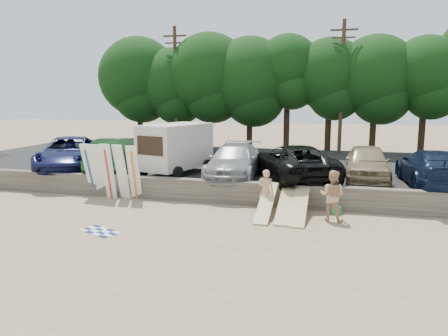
{
  "coord_description": "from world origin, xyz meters",
  "views": [
    {
      "loc": [
        1.85,
        -15.13,
        4.68
      ],
      "look_at": [
        -2.87,
        3.0,
        1.56
      ],
      "focal_mm": 35.0,
      "sensor_mm": 36.0,
      "label": 1
    }
  ],
  "objects": [
    {
      "name": "utility_poles",
      "position": [
        2.0,
        16.0,
        5.43
      ],
      "size": [
        25.8,
        0.26,
        9.0
      ],
      "color": "#473321",
      "rests_on": "parking_lot"
    },
    {
      "name": "car_4",
      "position": [
        3.27,
        6.37,
        1.54
      ],
      "size": [
        2.04,
        4.95,
        1.68
      ],
      "primitive_type": "imported",
      "rotation": [
        0.0,
        0.0,
        -0.01
      ],
      "color": "tan",
      "rests_on": "parking_lot"
    },
    {
      "name": "box_trailer",
      "position": [
        -6.1,
        5.62,
        2.13
      ],
      "size": [
        3.1,
        4.4,
        2.56
      ],
      "rotation": [
        0.0,
        0.0,
        -0.27
      ],
      "color": "beige",
      "rests_on": "parking_lot"
    },
    {
      "name": "surfboard_low_1",
      "position": [
        0.0,
        1.54,
        0.48
      ],
      "size": [
        0.56,
        2.88,
        0.97
      ],
      "primitive_type": "cube",
      "rotation": [
        0.3,
        0.0,
        0.0
      ],
      "color": "#D1BF83",
      "rests_on": "ground"
    },
    {
      "name": "ground",
      "position": [
        0.0,
        0.0,
        0.0
      ],
      "size": [
        120.0,
        120.0,
        0.0
      ],
      "primitive_type": "plane",
      "color": "tan",
      "rests_on": "ground"
    },
    {
      "name": "surfboard_upright_4",
      "position": [
        -6.9,
        2.48,
        1.26
      ],
      "size": [
        0.59,
        0.8,
        2.52
      ],
      "primitive_type": "cube",
      "rotation": [
        0.27,
        0.0,
        0.13
      ],
      "color": "white",
      "rests_on": "ground"
    },
    {
      "name": "car_0",
      "position": [
        -12.25,
        5.54,
        1.58
      ],
      "size": [
        5.25,
        6.94,
        1.75
      ],
      "primitive_type": "imported",
      "rotation": [
        0.0,
        0.0,
        0.43
      ],
      "color": "#151A4A",
      "rests_on": "parking_lot"
    },
    {
      "name": "surfboard_upright_1",
      "position": [
        -8.69,
        2.55,
        1.26
      ],
      "size": [
        0.6,
        0.83,
        2.52
      ],
      "primitive_type": "cube",
      "rotation": [
        0.28,
        0.0,
        0.14
      ],
      "color": "white",
      "rests_on": "ground"
    },
    {
      "name": "gear_bag",
      "position": [
        0.17,
        2.4,
        0.11
      ],
      "size": [
        0.34,
        0.3,
        0.22
      ],
      "primitive_type": "cube",
      "rotation": [
        0.0,
        0.0,
        -0.18
      ],
      "color": "orange",
      "rests_on": "ground"
    },
    {
      "name": "car_1",
      "position": [
        -9.33,
        5.73,
        1.59
      ],
      "size": [
        2.6,
        5.6,
        1.78
      ],
      "primitive_type": "imported",
      "rotation": [
        0.0,
        0.0,
        3.28
      ],
      "color": "#163D1A",
      "rests_on": "parking_lot"
    },
    {
      "name": "car_5",
      "position": [
        5.97,
        5.59,
        1.52
      ],
      "size": [
        2.67,
        5.78,
        1.64
      ],
      "primitive_type": "imported",
      "rotation": [
        0.0,
        0.0,
        3.21
      ],
      "color": "#0E1A34",
      "rests_on": "parking_lot"
    },
    {
      "name": "surfboard_upright_0",
      "position": [
        -9.19,
        2.6,
        1.26
      ],
      "size": [
        0.55,
        0.78,
        2.52
      ],
      "primitive_type": "cube",
      "rotation": [
        0.27,
        0.0,
        -0.06
      ],
      "color": "white",
      "rests_on": "ground"
    },
    {
      "name": "treeline",
      "position": [
        -1.31,
        17.51,
        6.27
      ],
      "size": [
        33.56,
        6.56,
        9.44
      ],
      "color": "#382616",
      "rests_on": "parking_lot"
    },
    {
      "name": "surfboard_low_2",
      "position": [
        0.57,
        1.42,
        0.5
      ],
      "size": [
        0.56,
        2.87,
        1.0
      ],
      "primitive_type": "cube",
      "rotation": [
        0.32,
        0.0,
        0.0
      ],
      "color": "#D1BF83",
      "rests_on": "ground"
    },
    {
      "name": "surfboard_low_0",
      "position": [
        -0.75,
        1.46,
        0.53
      ],
      "size": [
        0.56,
        2.86,
        1.05
      ],
      "primitive_type": "cube",
      "rotation": [
        0.34,
        0.0,
        0.0
      ],
      "color": "#D1BF83",
      "rests_on": "ground"
    },
    {
      "name": "surfboard_upright_3",
      "position": [
        -7.52,
        2.47,
        1.27
      ],
      "size": [
        0.56,
        0.71,
        2.54
      ],
      "primitive_type": "cube",
      "rotation": [
        0.24,
        0.0,
        -0.09
      ],
      "color": "white",
      "rests_on": "ground"
    },
    {
      "name": "parking_lot",
      "position": [
        0.0,
        10.5,
        0.35
      ],
      "size": [
        44.0,
        14.5,
        0.7
      ],
      "primitive_type": "cube",
      "color": "#282828",
      "rests_on": "ground"
    },
    {
      "name": "car_2",
      "position": [
        -2.97,
        5.4,
        1.51
      ],
      "size": [
        2.56,
        5.69,
        1.62
      ],
      "primitive_type": "imported",
      "rotation": [
        0.0,
        0.0,
        0.05
      ],
      "color": "#949599",
      "rests_on": "parking_lot"
    },
    {
      "name": "surfboard_upright_2",
      "position": [
        -8.12,
        2.37,
        1.28
      ],
      "size": [
        0.52,
        0.56,
        2.57
      ],
      "primitive_type": "cube",
      "rotation": [
        0.19,
        0.0,
        -0.04
      ],
      "color": "white",
      "rests_on": "ground"
    },
    {
      "name": "car_3",
      "position": [
        -0.07,
        5.49,
        1.55
      ],
      "size": [
        4.98,
        6.72,
        1.7
      ],
      "primitive_type": "imported",
      "rotation": [
        0.0,
        0.0,
        3.54
      ],
      "color": "black",
      "rests_on": "parking_lot"
    },
    {
      "name": "beach_towel",
      "position": [
        -6.03,
        -2.06,
        0.01
      ],
      "size": [
        1.98,
        1.98,
        0.0
      ],
      "primitive_type": "plane",
      "rotation": [
        0.0,
        0.0,
        -0.42
      ],
      "color": "white",
      "rests_on": "ground"
    },
    {
      "name": "beachgoer_a",
      "position": [
        -0.87,
        2.05,
        0.87
      ],
      "size": [
        0.66,
        0.46,
        1.74
      ],
      "primitive_type": "imported",
      "rotation": [
        0.0,
        0.0,
        3.2
      ],
      "color": "tan",
      "rests_on": "ground"
    },
    {
      "name": "beachgoer_b",
      "position": [
        1.76,
        1.35,
        0.97
      ],
      "size": [
        1.1,
        0.95,
        1.94
      ],
      "primitive_type": "imported",
      "rotation": [
        0.0,
        0.0,
        2.88
      ],
      "color": "tan",
      "rests_on": "ground"
    },
    {
      "name": "cooler",
      "position": [
        1.91,
        2.34,
        0.16
      ],
      "size": [
        0.42,
        0.36,
        0.32
      ],
      "primitive_type": "cube",
      "rotation": [
        0.0,
        0.0,
        0.16
      ],
      "color": "#227D3F",
      "rests_on": "ground"
    },
    {
      "name": "seawall",
      "position": [
        0.0,
        3.0,
        0.5
      ],
      "size": [
        44.0,
        0.5,
        1.0
      ],
      "primitive_type": "cube",
      "color": "#6B6356",
      "rests_on": "ground"
    }
  ]
}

